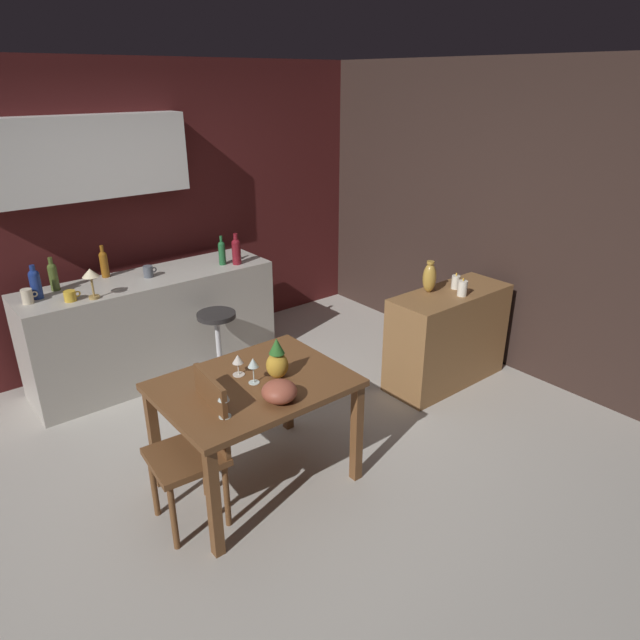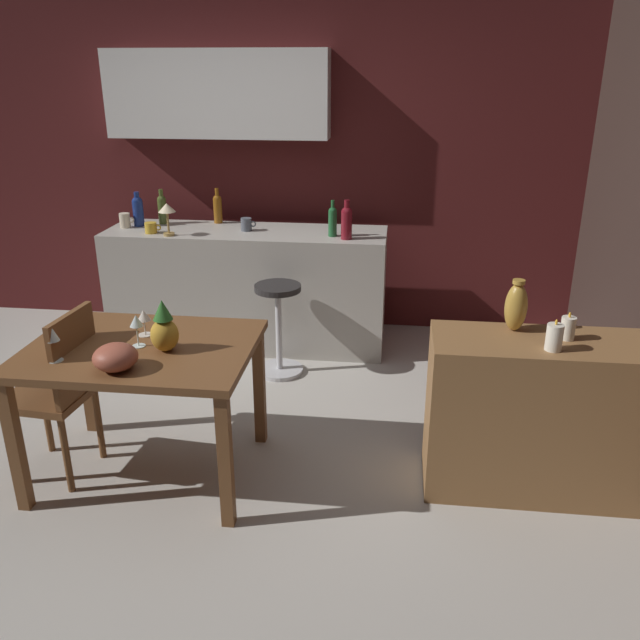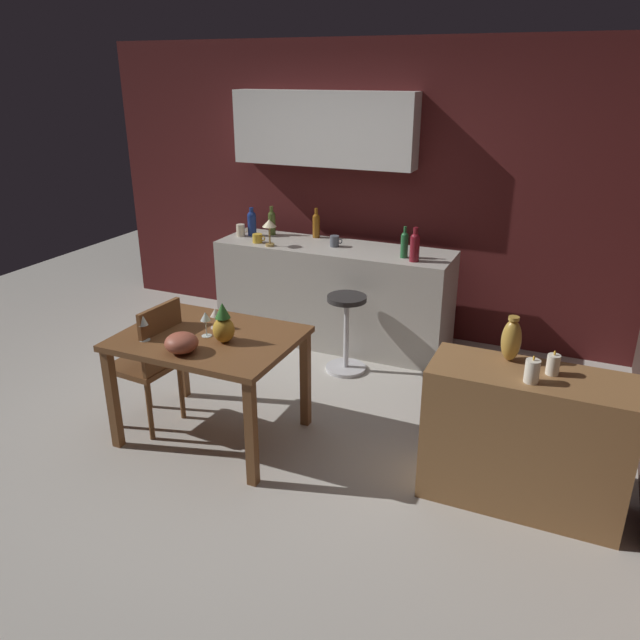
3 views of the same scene
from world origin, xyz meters
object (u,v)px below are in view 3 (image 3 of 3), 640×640
chair_near_window (152,360)px  counter_lamp (269,226)px  wine_glass_right (215,314)px  wine_bottle_olive (272,221)px  wine_bottle_green (404,244)px  dining_table (209,349)px  sideboard_cabinet (524,439)px  cup_slate (335,241)px  pillar_candle_short (553,365)px  vase_brass (511,340)px  cup_mustard (258,238)px  wine_glass_center (143,321)px  wine_glass_left (205,318)px  wine_bottle_amber (316,224)px  pineapple_centerpiece (223,325)px  wine_bottle_cobalt (252,222)px  fruit_bowl (181,343)px  wine_bottle_ruby (415,246)px  pillar_candle_tall (532,371)px  bar_stool (346,331)px  cup_cream (241,230)px

chair_near_window → counter_lamp: 1.74m
wine_glass_right → wine_bottle_olive: size_ratio=0.52×
wine_bottle_green → dining_table: bearing=-114.7°
dining_table → sideboard_cabinet: bearing=3.2°
cup_slate → pillar_candle_short: size_ratio=0.83×
wine_glass_right → vase_brass: vase_brass is taller
cup_mustard → wine_glass_center: bearing=-83.4°
wine_glass_left → wine_bottle_amber: wine_bottle_amber is taller
pineapple_centerpiece → wine_bottle_green: 1.88m
sideboard_cabinet → pillar_candle_short: pillar_candle_short is taller
wine_bottle_cobalt → cup_mustard: 0.29m
sideboard_cabinet → wine_glass_right: (-2.02, 0.02, 0.43)m
wine_bottle_green → pillar_candle_short: 2.04m
chair_near_window → wine_bottle_cobalt: bearing=98.4°
pineapple_centerpiece → fruit_bowl: size_ratio=1.28×
pillar_candle_short → counter_lamp: bearing=149.7°
wine_glass_left → wine_bottle_cobalt: size_ratio=0.64×
wine_bottle_olive → pillar_candle_short: wine_bottle_olive is taller
cup_slate → chair_near_window: bearing=-107.1°
wine_glass_right → wine_bottle_green: bearing=62.8°
wine_glass_center → vase_brass: (2.18, 0.46, 0.07)m
wine_bottle_olive → counter_lamp: (0.17, -0.37, 0.05)m
wine_glass_center → fruit_bowl: 0.34m
wine_bottle_ruby → pillar_candle_short: wine_bottle_ruby is taller
wine_bottle_olive → wine_bottle_green: size_ratio=1.02×
cup_slate → pillar_candle_tall: bearing=-44.1°
pineapple_centerpiece → wine_bottle_amber: wine_bottle_amber is taller
wine_bottle_green → counter_lamp: wine_bottle_green is taller
vase_brass → wine_glass_right: bearing=-177.0°
bar_stool → pillar_candle_short: pillar_candle_short is taller
wine_glass_right → pillar_candle_short: pillar_candle_short is taller
chair_near_window → vase_brass: size_ratio=3.51×
chair_near_window → wine_bottle_green: (1.22, 1.77, 0.51)m
sideboard_cabinet → counter_lamp: bearing=148.2°
sideboard_cabinet → cup_slate: size_ratio=9.60×
wine_glass_center → wine_bottle_olive: size_ratio=0.68×
wine_bottle_olive → wine_bottle_cobalt: wine_bottle_olive is taller
wine_glass_right → wine_glass_center: size_ratio=0.77×
wine_glass_center → cup_mustard: 1.89m
counter_lamp → cup_cream: bearing=153.7°
chair_near_window → wine_bottle_amber: 2.17m
wine_bottle_green → counter_lamp: bearing=-174.0°
wine_bottle_ruby → cup_slate: bearing=168.3°
wine_bottle_cobalt → pillar_candle_tall: bearing=-34.4°
fruit_bowl → vase_brass: 1.93m
wine_bottle_olive → cup_cream: bearing=-145.1°
sideboard_cabinet → wine_bottle_green: bearing=127.0°
pillar_candle_short → vase_brass: size_ratio=0.53×
wine_glass_left → fruit_bowl: size_ratio=0.81×
wine_glass_center → wine_bottle_olive: wine_bottle_olive is taller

